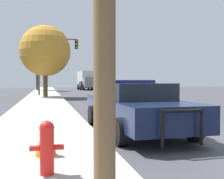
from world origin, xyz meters
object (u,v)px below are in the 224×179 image
(fire_hydrant, at_px, (47,146))
(box_truck, at_px, (87,80))
(traffic_cone, at_px, (46,138))
(tree_sidewalk_far, at_px, (37,59))
(tree_sidewalk_mid, at_px, (45,51))
(police_car, at_px, (135,106))
(traffic_light, at_px, (54,54))
(car_background_distant, at_px, (85,85))

(fire_hydrant, relative_size, box_truck, 0.10)
(box_truck, xyz_separation_m, traffic_cone, (-6.66, -40.86, -1.18))
(tree_sidewalk_far, xyz_separation_m, tree_sidewalk_mid, (1.16, -16.64, -0.60))
(police_car, relative_size, traffic_light, 0.98)
(police_car, relative_size, fire_hydrant, 6.80)
(police_car, relative_size, tree_sidewalk_far, 0.84)
(traffic_light, distance_m, traffic_cone, 22.22)
(car_background_distant, bearing_deg, traffic_light, -108.77)
(tree_sidewalk_mid, bearing_deg, traffic_light, 70.33)
(police_car, bearing_deg, traffic_light, -86.96)
(fire_hydrant, height_order, tree_sidewalk_far, tree_sidewalk_far)
(tree_sidewalk_mid, bearing_deg, car_background_distant, 73.31)
(police_car, distance_m, fire_hydrant, 4.50)
(police_car, height_order, traffic_cone, police_car)
(tree_sidewalk_far, xyz_separation_m, traffic_cone, (1.20, -36.21, -4.20))
(car_background_distant, xyz_separation_m, box_truck, (0.51, 0.62, 0.88))
(traffic_light, relative_size, box_truck, 0.72)
(police_car, relative_size, box_truck, 0.70)
(box_truck, height_order, traffic_cone, box_truck)
(car_background_distant, bearing_deg, box_truck, 48.42)
(fire_hydrant, bearing_deg, traffic_cone, 90.80)
(tree_sidewalk_mid, height_order, traffic_cone, tree_sidewalk_mid)
(car_background_distant, bearing_deg, police_car, -97.93)
(fire_hydrant, xyz_separation_m, tree_sidewalk_far, (-1.21, 37.29, 4.10))
(police_car, distance_m, box_truck, 38.46)
(fire_hydrant, bearing_deg, police_car, 55.57)
(tree_sidewalk_far, bearing_deg, traffic_light, -82.05)
(fire_hydrant, distance_m, traffic_cone, 1.09)
(car_background_distant, bearing_deg, fire_hydrant, -100.92)
(police_car, height_order, box_truck, box_truck)
(traffic_light, bearing_deg, tree_sidewalk_mid, -109.67)
(box_truck, distance_m, tree_sidewalk_mid, 22.45)
(fire_hydrant, relative_size, traffic_light, 0.14)
(tree_sidewalk_far, bearing_deg, fire_hydrant, -88.14)
(box_truck, bearing_deg, tree_sidewalk_mid, 70.38)
(car_background_distant, xyz_separation_m, tree_sidewalk_far, (-7.35, -4.03, 3.89))
(tree_sidewalk_far, distance_m, tree_sidewalk_mid, 16.69)
(car_background_distant, height_order, tree_sidewalk_far, tree_sidewalk_far)
(traffic_light, distance_m, tree_sidewalk_mid, 2.49)
(police_car, relative_size, car_background_distant, 1.27)
(box_truck, relative_size, traffic_cone, 11.86)
(fire_hydrant, bearing_deg, tree_sidewalk_mid, 90.16)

